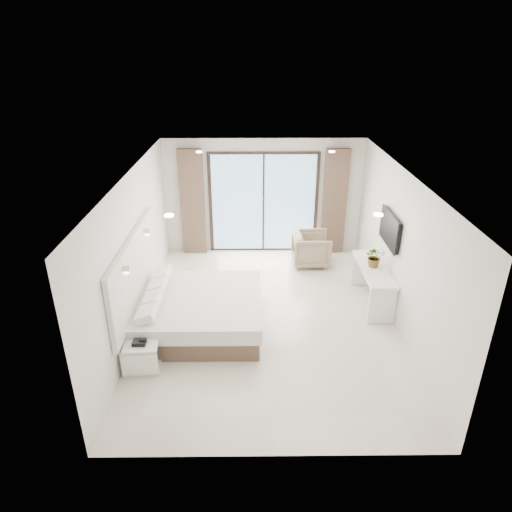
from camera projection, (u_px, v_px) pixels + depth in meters
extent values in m
plane|color=beige|center=(267.00, 318.00, 8.43)|extent=(6.20, 6.20, 0.00)
cube|color=silver|center=(263.00, 197.00, 10.66)|extent=(4.60, 0.02, 2.70)
cube|color=silver|center=(277.00, 369.00, 5.05)|extent=(4.60, 0.02, 2.70)
cube|color=silver|center=(134.00, 252.00, 7.83)|extent=(0.02, 6.20, 2.70)
cube|color=silver|center=(401.00, 251.00, 7.87)|extent=(0.02, 6.20, 2.70)
cube|color=white|center=(269.00, 175.00, 7.28)|extent=(4.60, 6.20, 0.02)
cube|color=silver|center=(135.00, 270.00, 7.67)|extent=(0.08, 3.00, 1.20)
cube|color=black|center=(391.00, 229.00, 8.27)|extent=(0.06, 1.00, 0.58)
cube|color=black|center=(389.00, 229.00, 8.27)|extent=(0.02, 1.04, 0.62)
cube|color=black|center=(263.00, 203.00, 10.69)|extent=(2.56, 0.04, 2.42)
cube|color=#95C4EF|center=(263.00, 204.00, 10.67)|extent=(2.40, 0.01, 2.30)
cube|color=brown|center=(192.00, 203.00, 10.56)|extent=(0.55, 0.14, 2.50)
cube|color=brown|center=(334.00, 202.00, 10.59)|extent=(0.55, 0.14, 2.50)
cylinder|color=white|center=(169.00, 215.00, 5.64)|extent=(0.12, 0.12, 0.02)
cylinder|color=white|center=(378.00, 215.00, 5.67)|extent=(0.12, 0.12, 0.02)
cylinder|color=white|center=(199.00, 152.00, 8.90)|extent=(0.12, 0.12, 0.02)
cylinder|color=white|center=(332.00, 152.00, 8.93)|extent=(0.12, 0.12, 0.02)
cube|color=brown|center=(200.00, 319.00, 8.10)|extent=(2.09, 1.98, 0.33)
cube|color=silver|center=(199.00, 304.00, 7.97)|extent=(2.17, 2.07, 0.27)
cube|color=white|center=(147.00, 316.00, 7.26)|extent=(0.28, 0.42, 0.14)
cube|color=white|center=(153.00, 301.00, 7.67)|extent=(0.28, 0.42, 0.14)
cube|color=white|center=(158.00, 288.00, 8.08)|extent=(0.28, 0.42, 0.14)
cube|color=white|center=(162.00, 276.00, 8.49)|extent=(0.28, 0.42, 0.14)
cube|color=white|center=(141.00, 345.00, 6.93)|extent=(0.55, 0.46, 0.05)
cube|color=white|center=(144.00, 367.00, 7.11)|extent=(0.55, 0.46, 0.05)
cube|color=white|center=(140.00, 364.00, 6.85)|extent=(0.52, 0.08, 0.42)
cube|color=white|center=(145.00, 349.00, 7.19)|extent=(0.52, 0.08, 0.42)
cube|color=black|center=(139.00, 342.00, 6.89)|extent=(0.21, 0.16, 0.07)
cube|color=white|center=(374.00, 269.00, 8.62)|extent=(0.50, 1.61, 0.06)
cube|color=white|center=(382.00, 306.00, 8.13)|extent=(0.48, 0.06, 0.71)
cube|color=white|center=(364.00, 270.00, 9.43)|extent=(0.48, 0.06, 0.71)
imported|color=#33662D|center=(375.00, 259.00, 8.58)|extent=(0.42, 0.45, 0.32)
imported|color=#958761|center=(311.00, 247.00, 10.32)|extent=(0.77, 0.82, 0.83)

